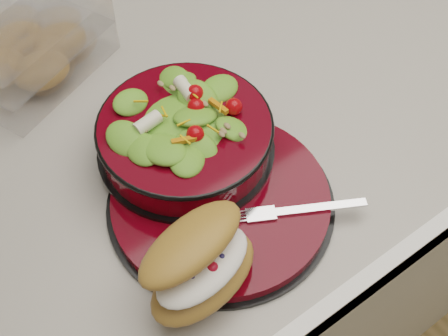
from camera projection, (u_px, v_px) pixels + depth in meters
island_counter at (259, 211)px, 1.30m from camera, size 1.24×0.74×0.90m
dinner_plate at (222, 201)px, 0.77m from camera, size 0.28×0.28×0.02m
salad_bowl at (185, 132)px, 0.78m from camera, size 0.23×0.23×0.09m
croissant at (200, 263)px, 0.66m from camera, size 0.15×0.11×0.08m
fork at (302, 210)px, 0.75m from camera, size 0.14×0.08×0.00m
pastry_box at (27, 48)px, 0.88m from camera, size 0.25×0.22×0.09m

